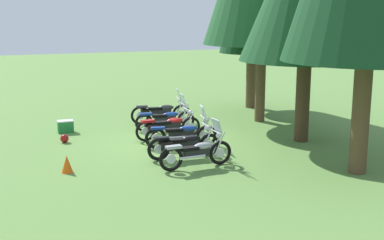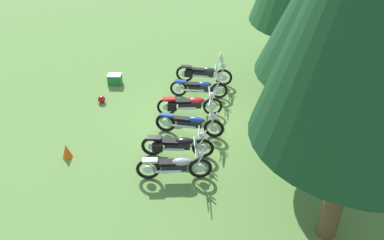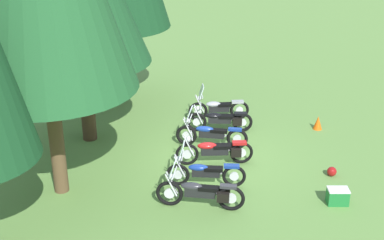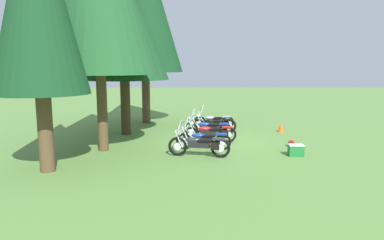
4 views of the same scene
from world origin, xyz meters
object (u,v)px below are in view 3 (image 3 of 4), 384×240
object	(u,v)px
picnic_cooler	(338,196)
traffic_cone	(318,123)
motorcycle_1	(205,172)
motorcycle_5	(218,108)
dropped_helmet	(332,171)
motorcycle_0	(201,192)
motorcycle_2	(216,150)
motorcycle_3	(210,134)
motorcycle_4	(221,120)

from	to	relation	value
picnic_cooler	traffic_cone	distance (m)	4.93
motorcycle_1	motorcycle_5	bearing A→B (deg)	-93.77
motorcycle_1	dropped_helmet	world-z (taller)	motorcycle_1
motorcycle_0	motorcycle_2	distance (m)	2.54
traffic_cone	motorcycle_5	bearing A→B (deg)	75.32
picnic_cooler	motorcycle_0	bearing A→B (deg)	92.15
motorcycle_3	traffic_cone	distance (m)	4.11
motorcycle_3	traffic_cone	world-z (taller)	motorcycle_3
motorcycle_4	picnic_cooler	world-z (taller)	motorcycle_4
motorcycle_1	motorcycle_4	distance (m)	3.82
dropped_helmet	motorcycle_1	bearing A→B (deg)	97.61
motorcycle_0	motorcycle_1	xyz separation A→B (m)	(1.15, -0.14, -0.02)
dropped_helmet	motorcycle_2	bearing A→B (deg)	76.43
motorcycle_0	motorcycle_4	distance (m)	4.97
motorcycle_4	motorcycle_5	xyz separation A→B (m)	(1.04, 0.03, 0.02)
picnic_cooler	dropped_helmet	xyz separation A→B (m)	(1.52, -0.25, -0.08)
traffic_cone	dropped_helmet	distance (m)	3.39
traffic_cone	motorcycle_4	bearing A→B (deg)	92.14
motorcycle_5	dropped_helmet	distance (m)	5.30
motorcycle_0	motorcycle_2	xyz separation A→B (m)	(2.48, -0.54, -0.01)
motorcycle_2	motorcycle_3	distance (m)	1.22
motorcycle_2	motorcycle_3	size ratio (longest dim) A/B	1.01
motorcycle_3	motorcycle_5	distance (m)	2.28
motorcycle_5	picnic_cooler	distance (m)	6.47
motorcycle_4	dropped_helmet	distance (m)	4.48
motorcycle_1	picnic_cooler	world-z (taller)	motorcycle_1
motorcycle_0	motorcycle_1	size ratio (longest dim) A/B	1.04
motorcycle_4	motorcycle_2	bearing A→B (deg)	84.42
motorcycle_3	motorcycle_4	world-z (taller)	motorcycle_3
traffic_cone	dropped_helmet	size ratio (longest dim) A/B	1.68
motorcycle_2	traffic_cone	size ratio (longest dim) A/B	5.01
motorcycle_0	motorcycle_5	world-z (taller)	motorcycle_0
motorcycle_0	picnic_cooler	bearing A→B (deg)	-168.20
motorcycle_0	motorcycle_1	distance (m)	1.16
traffic_cone	dropped_helmet	world-z (taller)	traffic_cone
motorcycle_4	motorcycle_1	bearing A→B (deg)	81.12
motorcycle_0	dropped_helmet	xyz separation A→B (m)	(1.66, -3.94, -0.34)
motorcycle_1	motorcycle_4	size ratio (longest dim) A/B	0.99
motorcycle_1	traffic_cone	bearing A→B (deg)	-132.74
motorcycle_1	traffic_cone	xyz separation A→B (m)	(3.88, -4.18, -0.22)
motorcycle_3	traffic_cone	xyz separation A→B (m)	(1.33, -3.88, -0.22)
motorcycle_0	motorcycle_2	world-z (taller)	motorcycle_0
motorcycle_0	motorcycle_3	distance (m)	3.72
motorcycle_1	picnic_cooler	distance (m)	3.70
motorcycle_2	picnic_cooler	distance (m)	3.93
motorcycle_1	traffic_cone	distance (m)	5.71
motorcycle_4	traffic_cone	size ratio (longest dim) A/B	4.82
motorcycle_1	motorcycle_4	xyz separation A→B (m)	(3.75, -0.72, -0.01)
motorcycle_0	motorcycle_1	bearing A→B (deg)	-87.45
motorcycle_2	motorcycle_4	distance (m)	2.44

